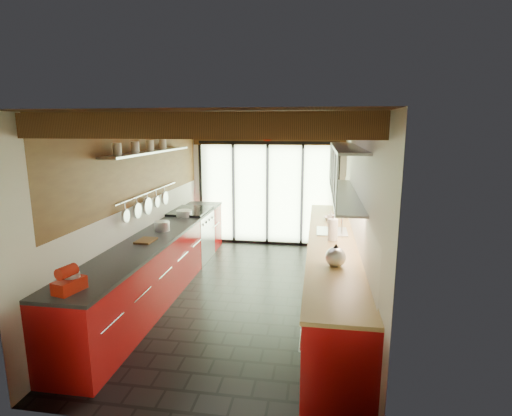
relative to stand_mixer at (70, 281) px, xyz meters
name	(u,v)px	position (x,y,z in m)	size (l,w,h in m)	color
ground	(244,295)	(1.27, 2.23, -1.03)	(5.50, 5.50, 0.00)	black
room_shell	(243,185)	(1.27, 2.23, 0.63)	(5.50, 5.50, 5.50)	silver
ceiling_beams	(248,127)	(1.27, 2.61, 1.44)	(3.14, 5.06, 4.90)	#593316
glass_door	(267,167)	(1.27, 4.92, 0.63)	(2.95, 0.10, 2.90)	#C6EAAD
left_counter	(162,261)	(-0.01, 2.23, -0.56)	(0.68, 5.00, 0.92)	#AA0F0F
range_stove	(191,235)	(-0.01, 3.68, -0.56)	(0.66, 0.90, 0.97)	silver
right_counter	(331,270)	(2.54, 2.23, -0.56)	(0.68, 5.00, 0.92)	#AA0F0F
sink_assembly	(333,229)	(2.56, 2.63, -0.07)	(0.45, 0.52, 0.43)	silver
upper_cabinets_right	(346,171)	(2.70, 2.53, 0.82)	(0.34, 3.00, 3.00)	silver
left_wall_fixtures	(150,169)	(-0.20, 2.41, 0.82)	(0.28, 2.60, 0.96)	silver
stand_mixer	(70,281)	(0.00, 0.00, 0.00)	(0.23, 0.33, 0.27)	#B31D0E
pot_large	(162,226)	(0.00, 2.30, -0.03)	(0.23, 0.23, 0.14)	silver
pot_small	(184,213)	(0.00, 3.30, -0.05)	(0.28, 0.28, 0.11)	silver
cutting_board	(146,241)	(0.00, 1.71, -0.09)	(0.22, 0.31, 0.03)	brown
kettle	(336,256)	(2.54, 1.12, 0.01)	(0.26, 0.30, 0.27)	silver
paper_towel	(333,230)	(2.54, 2.16, 0.05)	(0.17, 0.17, 0.36)	white
soap_bottle	(331,217)	(2.54, 3.20, 0.00)	(0.09, 0.09, 0.21)	silver
bowl	(330,218)	(2.54, 3.44, -0.08)	(0.22, 0.22, 0.05)	silver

